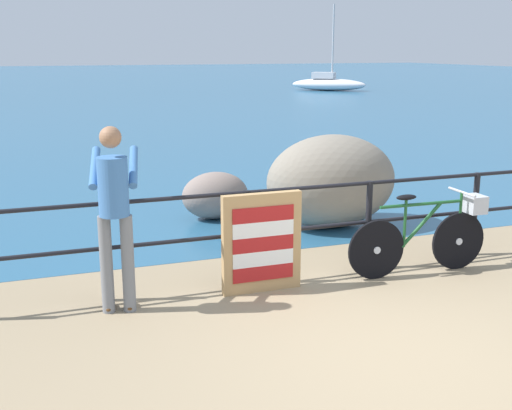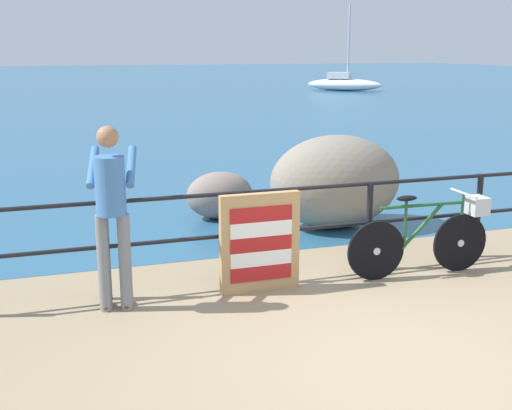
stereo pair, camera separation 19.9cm
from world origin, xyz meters
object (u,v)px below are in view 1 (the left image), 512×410
object	(u,v)px
breakwater_boulder_main	(331,181)
sailboat	(328,83)
person_at_railing	(115,211)
breakwater_boulder_left	(215,195)
folded_deckchair_stack	(262,243)
bicycle	(430,232)

from	to	relation	value
breakwater_boulder_main	sailboat	xyz separation A→B (m)	(13.00, 26.80, -0.23)
person_at_railing	sailboat	xyz separation A→B (m)	(16.25, 28.85, -0.57)
person_at_railing	breakwater_boulder_left	distance (m)	3.57
person_at_railing	sailboat	size ratio (longest dim) A/B	0.36
person_at_railing	sailboat	distance (m)	33.12
sailboat	person_at_railing	bearing A→B (deg)	-79.97
folded_deckchair_stack	breakwater_boulder_main	bearing A→B (deg)	48.62
breakwater_boulder_left	sailboat	xyz separation A→B (m)	(14.42, 25.86, 0.08)
breakwater_boulder_main	person_at_railing	bearing A→B (deg)	-147.78
breakwater_boulder_main	breakwater_boulder_left	size ratio (longest dim) A/B	1.90
person_at_railing	folded_deckchair_stack	bearing A→B (deg)	-77.30
bicycle	breakwater_boulder_left	distance (m)	3.46
folded_deckchair_stack	breakwater_boulder_main	world-z (taller)	breakwater_boulder_main
person_at_railing	breakwater_boulder_left	bearing A→B (deg)	-19.74
bicycle	sailboat	size ratio (longest dim) A/B	0.35
bicycle	breakwater_boulder_left	xyz separation A→B (m)	(-1.60, 3.07, -0.12)
bicycle	breakwater_boulder_left	bearing A→B (deg)	119.20
breakwater_boulder_left	person_at_railing	bearing A→B (deg)	-121.45
person_at_railing	breakwater_boulder_main	size ratio (longest dim) A/B	0.94
bicycle	sailboat	xyz separation A→B (m)	(12.81, 28.93, -0.04)
breakwater_boulder_main	sailboat	world-z (taller)	sailboat
person_at_railing	breakwater_boulder_main	distance (m)	3.86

